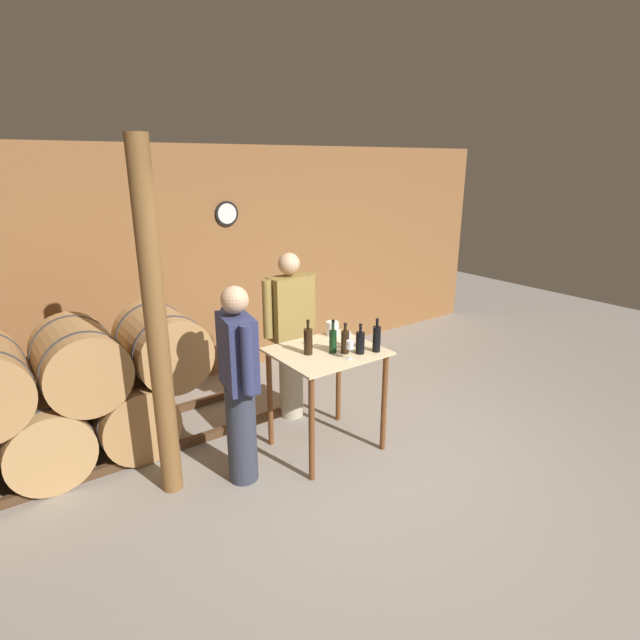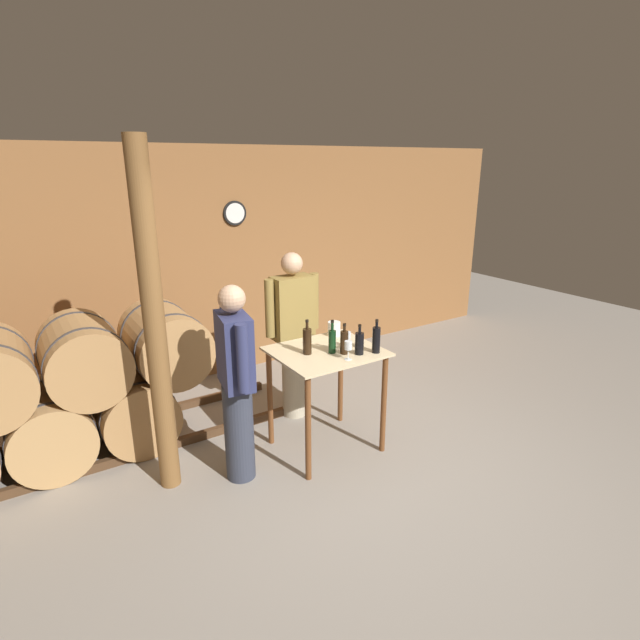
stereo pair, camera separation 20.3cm
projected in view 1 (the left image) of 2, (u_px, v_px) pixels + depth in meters
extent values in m
plane|color=gray|center=(389.00, 481.00, 4.11)|extent=(14.00, 14.00, 0.00)
cube|color=brown|center=(227.00, 264.00, 5.92)|extent=(8.40, 0.05, 2.70)
cylinder|color=black|center=(227.00, 214.00, 5.72)|extent=(0.28, 0.03, 0.28)
cylinder|color=white|center=(227.00, 214.00, 5.71)|extent=(0.23, 0.01, 0.23)
cube|color=#4C331E|center=(57.00, 486.00, 3.99)|extent=(4.36, 0.06, 0.08)
cube|color=#4C331E|center=(44.00, 447.00, 4.53)|extent=(4.36, 0.06, 0.08)
cylinder|color=tan|center=(44.00, 435.00, 4.17)|extent=(0.67, 0.86, 0.67)
cylinder|color=#38383D|center=(49.00, 449.00, 3.97)|extent=(0.69, 0.03, 0.69)
cylinder|color=#38383D|center=(39.00, 422.00, 4.37)|extent=(0.69, 0.03, 0.69)
cylinder|color=#AD7F4C|center=(130.00, 411.00, 4.56)|extent=(0.67, 0.86, 0.67)
cylinder|color=#38383D|center=(138.00, 423.00, 4.36)|extent=(0.69, 0.03, 0.69)
cylinder|color=#38383D|center=(122.00, 401.00, 4.76)|extent=(0.69, 0.03, 0.69)
cylinder|color=#AD7F4C|center=(79.00, 362.00, 4.19)|extent=(0.67, 0.86, 0.67)
cylinder|color=#38383D|center=(86.00, 372.00, 3.99)|extent=(0.69, 0.03, 0.69)
cylinder|color=#38383D|center=(73.00, 353.00, 4.39)|extent=(0.69, 0.03, 0.69)
cylinder|color=#AD7F4C|center=(161.00, 345.00, 4.58)|extent=(0.67, 0.86, 0.67)
cylinder|color=#38383D|center=(171.00, 353.00, 4.38)|extent=(0.69, 0.03, 0.69)
cylinder|color=#38383D|center=(152.00, 337.00, 4.78)|extent=(0.69, 0.03, 0.69)
cube|color=beige|center=(327.00, 351.00, 4.33)|extent=(0.91, 0.78, 0.02)
cylinder|color=brown|center=(312.00, 429.00, 4.00)|extent=(0.05, 0.05, 0.93)
cylinder|color=brown|center=(384.00, 403.00, 4.44)|extent=(0.05, 0.05, 0.93)
cylinder|color=brown|center=(270.00, 399.00, 4.52)|extent=(0.05, 0.05, 0.93)
cylinder|color=brown|center=(338.00, 378.00, 4.95)|extent=(0.05, 0.05, 0.93)
cylinder|color=brown|center=(157.00, 330.00, 3.62)|extent=(0.16, 0.16, 2.70)
cylinder|color=black|center=(308.00, 342.00, 4.21)|extent=(0.08, 0.08, 0.22)
cylinder|color=black|center=(308.00, 325.00, 4.17)|extent=(0.02, 0.02, 0.08)
cylinder|color=black|center=(308.00, 321.00, 4.16)|extent=(0.03, 0.03, 0.02)
cylinder|color=black|center=(333.00, 342.00, 4.25)|extent=(0.06, 0.06, 0.20)
cylinder|color=black|center=(333.00, 325.00, 4.21)|extent=(0.02, 0.02, 0.09)
cylinder|color=black|center=(333.00, 321.00, 4.19)|extent=(0.03, 0.03, 0.02)
cylinder|color=black|center=(345.00, 342.00, 4.23)|extent=(0.07, 0.07, 0.20)
cylinder|color=black|center=(345.00, 327.00, 4.19)|extent=(0.02, 0.02, 0.07)
cylinder|color=black|center=(345.00, 324.00, 4.18)|extent=(0.03, 0.03, 0.02)
cylinder|color=black|center=(360.00, 343.00, 4.23)|extent=(0.08, 0.08, 0.19)
cylinder|color=black|center=(361.00, 328.00, 4.19)|extent=(0.02, 0.02, 0.08)
cylinder|color=black|center=(361.00, 325.00, 4.18)|extent=(0.03, 0.03, 0.02)
cylinder|color=black|center=(377.00, 339.00, 4.27)|extent=(0.07, 0.07, 0.23)
cylinder|color=black|center=(377.00, 323.00, 4.22)|extent=(0.02, 0.02, 0.07)
cylinder|color=black|center=(377.00, 320.00, 4.22)|extent=(0.03, 0.03, 0.02)
cylinder|color=silver|center=(350.00, 359.00, 4.14)|extent=(0.06, 0.06, 0.00)
cylinder|color=silver|center=(350.00, 354.00, 4.12)|extent=(0.01, 0.01, 0.09)
cylinder|color=silver|center=(350.00, 345.00, 4.10)|extent=(0.06, 0.06, 0.07)
cylinder|color=silver|center=(347.00, 346.00, 4.42)|extent=(0.06, 0.06, 0.00)
cylinder|color=silver|center=(347.00, 342.00, 4.40)|extent=(0.01, 0.01, 0.07)
cylinder|color=silver|center=(347.00, 335.00, 4.38)|extent=(0.06, 0.06, 0.06)
cylinder|color=white|center=(332.00, 328.00, 4.69)|extent=(0.12, 0.12, 0.13)
cylinder|color=#333847|center=(242.00, 434.00, 4.03)|extent=(0.24, 0.24, 0.83)
cube|color=navy|center=(237.00, 352.00, 3.82)|extent=(0.29, 0.43, 0.58)
sphere|color=tan|center=(235.00, 300.00, 3.69)|extent=(0.21, 0.21, 0.21)
cylinder|color=navy|center=(247.00, 360.00, 3.59)|extent=(0.09, 0.09, 0.52)
cylinder|color=navy|center=(228.00, 339.00, 4.02)|extent=(0.09, 0.09, 0.52)
cylinder|color=#B7AD93|center=(291.00, 377.00, 5.07)|extent=(0.24, 0.24, 0.84)
cube|color=olive|center=(290.00, 308.00, 4.85)|extent=(0.40, 0.22, 0.63)
sphere|color=tan|center=(289.00, 264.00, 4.72)|extent=(0.21, 0.21, 0.21)
cylinder|color=olive|center=(311.00, 301.00, 4.98)|extent=(0.09, 0.09, 0.57)
cylinder|color=olive|center=(267.00, 309.00, 4.70)|extent=(0.09, 0.09, 0.57)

